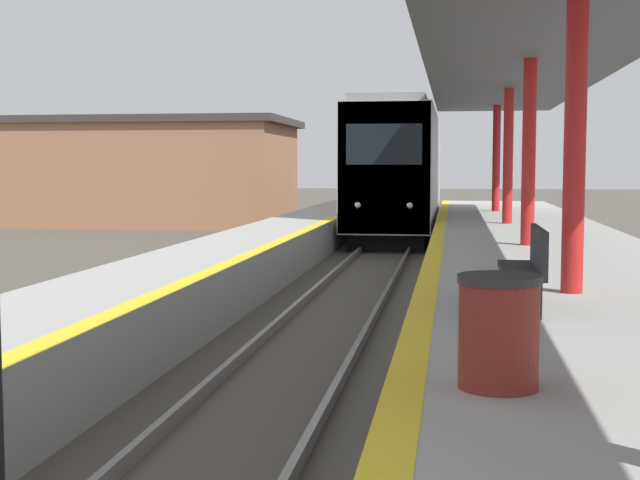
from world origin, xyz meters
The scene contains 5 objects.
train centered at (0.00, 32.28, 2.38)m, with size 2.73×16.79×4.68m.
station_canopy centered at (3.48, 16.72, 4.70)m, with size 4.28×34.39×3.94m.
trash_bin centered at (2.32, 4.79, 1.37)m, with size 0.60×0.60×0.82m.
bench centered at (2.80, 8.39, 1.44)m, with size 0.44×1.50×0.92m.
station_building centered at (-11.86, 35.88, 2.31)m, with size 13.86×7.77×4.59m.
Camera 1 is at (1.98, -1.64, 2.55)m, focal length 50.00 mm.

